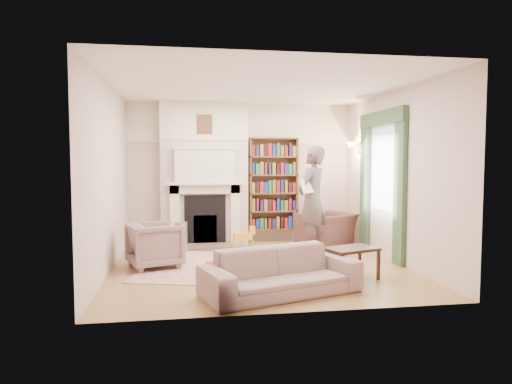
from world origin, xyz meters
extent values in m
plane|color=olive|center=(0.00, 0.00, 0.00)|extent=(4.50, 4.50, 0.00)
plane|color=white|center=(0.00, 0.00, 2.80)|extent=(4.50, 4.50, 0.00)
plane|color=beige|center=(0.00, 2.25, 1.40)|extent=(4.50, 0.00, 4.50)
plane|color=beige|center=(0.00, -2.25, 1.40)|extent=(4.50, 0.00, 4.50)
plane|color=beige|center=(-2.25, 0.00, 1.40)|extent=(0.00, 4.50, 4.50)
plane|color=beige|center=(2.25, 0.00, 1.40)|extent=(0.00, 4.50, 4.50)
cube|color=beige|center=(-0.75, 2.08, 1.40)|extent=(1.70, 0.35, 2.80)
cube|color=silver|center=(-0.75, 1.79, 1.22)|extent=(1.47, 0.24, 0.05)
cube|color=black|center=(-0.75, 1.88, 0.50)|extent=(0.80, 0.06, 0.96)
cube|color=silver|center=(-0.75, 1.81, 1.55)|extent=(1.15, 0.18, 0.62)
cube|color=brown|center=(0.65, 2.12, 1.18)|extent=(1.00, 0.24, 1.85)
cube|color=silver|center=(2.23, 0.40, 1.45)|extent=(0.02, 0.90, 1.30)
cube|color=#2B442D|center=(2.20, -0.30, 1.20)|extent=(0.07, 0.32, 2.40)
cube|color=#2B442D|center=(2.20, 1.10, 1.20)|extent=(0.07, 0.32, 2.40)
cube|color=#2B442D|center=(2.19, 0.40, 2.38)|extent=(0.09, 1.70, 0.24)
cube|color=beige|center=(-0.31, -0.05, 0.01)|extent=(3.36, 2.89, 0.01)
imported|color=#472826|center=(1.57, 1.50, 0.32)|extent=(1.25, 1.19, 0.63)
imported|color=gray|center=(-1.60, 0.16, 0.35)|extent=(0.97, 0.96, 0.70)
imported|color=#A49487|center=(0.03, -1.57, 0.29)|extent=(2.10, 1.32, 0.57)
imported|color=#504240|center=(1.12, 0.90, 0.96)|extent=(0.82, 0.82, 1.92)
cube|color=white|center=(0.97, 0.70, 1.21)|extent=(0.33, 0.33, 0.25)
cylinder|color=#AEAFB6|center=(-1.22, 1.25, 0.28)|extent=(0.29, 0.29, 0.55)
cube|color=gold|center=(-0.63, -0.30, 0.03)|extent=(0.45, 0.45, 0.03)
cube|color=#A3121D|center=(-0.66, 0.04, 0.04)|extent=(0.34, 0.25, 0.05)
cube|color=red|center=(0.12, -0.38, 0.02)|extent=(0.25, 0.20, 0.02)
cube|color=red|center=(-0.10, -0.55, 0.02)|extent=(0.29, 0.30, 0.02)
camera|label=1|loc=(-1.13, -7.00, 1.66)|focal=32.00mm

